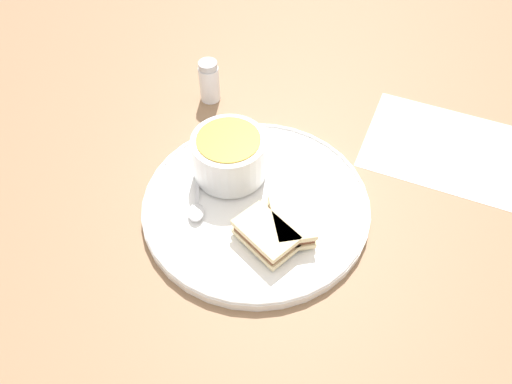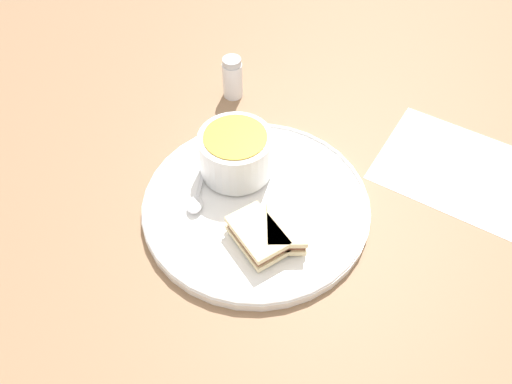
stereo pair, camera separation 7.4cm
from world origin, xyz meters
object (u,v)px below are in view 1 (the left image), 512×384
(salt_shaker, at_px, (209,81))
(sandwich_half_near, at_px, (266,235))
(soup_bowl, at_px, (229,156))
(sandwich_half_far, at_px, (291,220))
(spoon, at_px, (196,207))

(salt_shaker, bearing_deg, sandwich_half_near, -141.42)
(soup_bowl, relative_size, sandwich_half_near, 1.12)
(soup_bowl, height_order, sandwich_half_far, soup_bowl)
(sandwich_half_near, bearing_deg, spoon, 83.09)
(spoon, height_order, sandwich_half_near, sandwich_half_near)
(soup_bowl, distance_m, sandwich_half_near, 0.15)
(sandwich_half_near, xyz_separation_m, salt_shaker, (0.27, 0.22, 0.01))
(spoon, bearing_deg, soup_bowl, 145.40)
(spoon, bearing_deg, salt_shaker, 176.94)
(spoon, relative_size, sandwich_half_far, 1.11)
(spoon, xyz_separation_m, sandwich_half_far, (0.02, -0.14, 0.01))
(spoon, bearing_deg, sandwich_half_far, 75.10)
(sandwich_half_near, bearing_deg, sandwich_half_far, -33.49)
(salt_shaker, bearing_deg, spoon, -158.76)
(soup_bowl, height_order, sandwich_half_near, soup_bowl)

